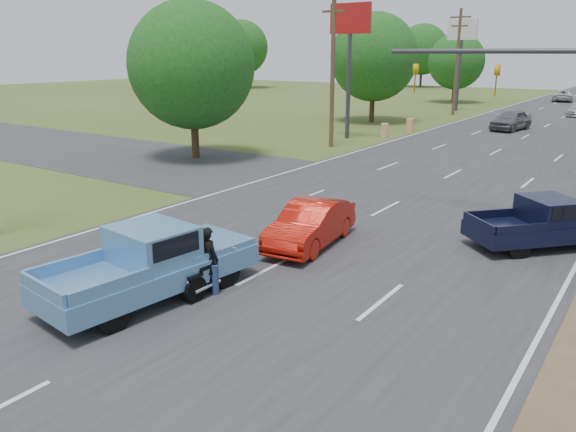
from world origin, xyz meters
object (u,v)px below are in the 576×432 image
Objects in this scene: motorcycle at (208,276)px; distant_car_white at (563,96)px; blue_pickup at (154,261)px; distant_car_grey at (511,120)px; rider at (209,262)px; navy_pickup at (548,222)px; red_convertible at (310,225)px.

distant_car_white reaches higher than motorcycle.
distant_car_grey is at bearing 97.94° from blue_pickup.
motorcycle is 0.46× the size of distant_car_grey.
rider is 0.32× the size of distant_car_white.
navy_pickup is (6.40, 8.80, -0.04)m from rider.
distant_car_grey is at bearing 84.38° from distant_car_white.
motorcycle is 69.53m from distant_car_white.
blue_pickup reaches higher than navy_pickup.
rider is at bearing 84.30° from distant_car_white.
distant_car_white is (-1.45, 32.26, -0.07)m from distant_car_grey.
red_convertible is at bearing 84.61° from distant_car_white.
red_convertible is 0.74× the size of blue_pickup.
blue_pickup is 1.11× the size of distant_car_white.
distant_car_white is (-3.01, 69.47, 0.24)m from motorcycle.
red_convertible is 0.89× the size of navy_pickup.
blue_pickup is 38.03m from distant_car_grey.
distant_car_grey is at bearing 148.03° from navy_pickup.
red_convertible is 5.61m from blue_pickup.
distant_car_white is (-1.99, 70.29, -0.21)m from blue_pickup.
motorcycle is at bearing 84.30° from distant_car_white.
distant_car_grey is at bearing 92.52° from motorcycle.
distant_car_white is at bearing 85.61° from red_convertible.
navy_pickup is 61.34m from distant_car_white.
distant_car_white is (-3.17, 64.81, 0.02)m from red_convertible.
navy_pickup is (6.24, 4.20, 0.10)m from red_convertible.
motorcycle is at bearing -83.52° from navy_pickup.
navy_pickup is at bearing 26.72° from red_convertible.
distant_car_white is at bearing 101.78° from distant_car_grey.
distant_car_grey reaches higher than motorcycle.
blue_pickup is at bearing -85.16° from navy_pickup.
motorcycle is 1.39m from blue_pickup.
blue_pickup is at bearing 40.63° from rider.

